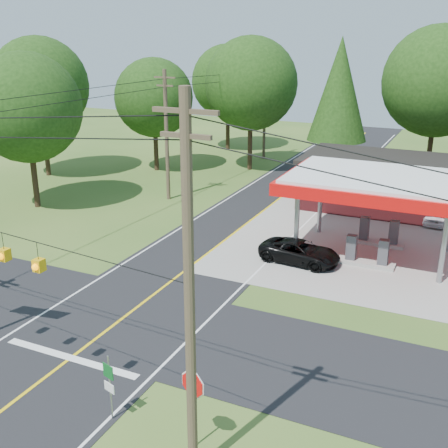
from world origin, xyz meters
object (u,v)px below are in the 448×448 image
at_px(gas_canopy, 378,186).
at_px(suv_car, 300,252).
at_px(sedan_car, 439,213).
at_px(octagonal_stop_sign, 193,390).

xyz_separation_m(gas_canopy, suv_car, (-3.59, -3.00, -3.62)).
distance_m(gas_canopy, suv_car, 5.91).
height_order(gas_canopy, suv_car, gas_canopy).
xyz_separation_m(suv_car, sedan_car, (6.59, 11.00, 0.04)).
height_order(suv_car, sedan_car, sedan_car).
bearing_deg(suv_car, gas_canopy, -45.29).
bearing_deg(gas_canopy, octagonal_stop_sign, -96.00).
bearing_deg(octagonal_stop_sign, gas_canopy, 84.00).
relative_size(suv_car, octagonal_stop_sign, 1.62).
distance_m(gas_canopy, sedan_car, 9.26).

